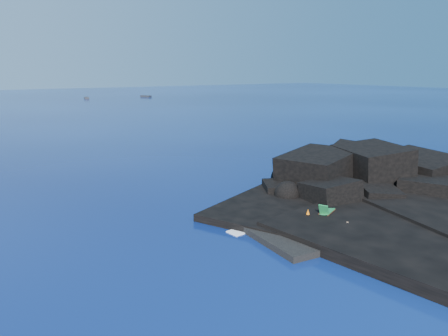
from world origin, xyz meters
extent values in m
plane|color=#030732|center=(0.00, 0.00, 0.00)|extent=(400.00, 400.00, 0.00)
cube|color=black|center=(4.50, 0.50, 0.00)|extent=(9.08, 6.86, 0.70)
cube|color=silver|center=(4.73, -0.66, 0.37)|extent=(1.93, 1.25, 0.05)
cone|color=orange|center=(4.36, 1.43, 0.65)|extent=(0.46, 0.46, 0.60)
cube|color=#26272B|center=(28.75, 120.65, 0.00)|extent=(2.20, 4.26, 0.54)
cube|color=black|center=(47.55, 118.21, 0.00)|extent=(2.52, 4.20, 0.54)
camera|label=1|loc=(-13.43, -15.77, 8.90)|focal=35.00mm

